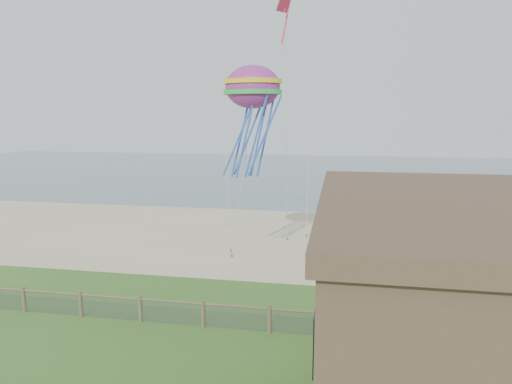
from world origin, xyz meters
TOP-DOWN VIEW (x-y plane):
  - sand_beach at (0.00, 22.00)m, footprint 72.00×20.00m
  - ocean at (0.00, 66.00)m, footprint 160.00×68.00m
  - chainlink_fence at (0.00, 6.00)m, footprint 36.20×0.20m
  - picnic_table at (7.74, 3.70)m, footprint 2.08×1.86m
  - octopus_kite at (0.88, 13.29)m, footprint 3.98×3.44m
  - kite_red at (2.17, 17.28)m, footprint 2.14×1.99m

SIDE VIEW (x-z plane):
  - ocean at x=0.00m, z-range -0.01..0.01m
  - sand_beach at x=0.00m, z-range -0.01..0.01m
  - picnic_table at x=7.74m, z-range 0.00..0.72m
  - chainlink_fence at x=0.00m, z-range -0.07..1.18m
  - octopus_kite at x=0.88m, z-range 5.80..12.67m
  - kite_red at x=2.17m, z-range 14.37..17.06m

